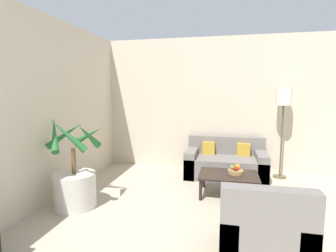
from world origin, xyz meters
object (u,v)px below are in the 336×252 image
floor_lamp (284,103)px  coffee_table (229,177)px  orange_fruit (238,167)px  sofa_loveseat (225,163)px  ottoman (258,207)px  potted_palm (75,181)px  fruit_bowl (236,172)px  apple_red (236,168)px  apple_green (232,167)px  armchair (262,235)px

floor_lamp → coffee_table: floor_lamp is taller
coffee_table → orange_fruit: orange_fruit is taller
sofa_loveseat → ottoman: size_ratio=2.28×
potted_palm → fruit_bowl: size_ratio=5.40×
fruit_bowl → apple_red: (-0.00, -0.03, 0.06)m
apple_green → ottoman: bearing=-70.1°
armchair → floor_lamp: bearing=76.4°
sofa_loveseat → armchair: size_ratio=1.79×
ottoman → floor_lamp: bearing=72.4°
fruit_bowl → ottoman: size_ratio=0.37×
potted_palm → armchair: 2.51m
apple_green → ottoman: apple_green is taller
coffee_table → fruit_bowl: (0.11, 0.05, 0.07)m
apple_green → orange_fruit: bearing=11.1°
armchair → apple_green: bearing=98.6°
coffee_table → armchair: armchair is taller
fruit_bowl → orange_fruit: orange_fruit is taller
armchair → ottoman: 0.81m
fruit_bowl → apple_green: 0.09m
apple_red → ottoman: bearing=-71.9°
orange_fruit → ottoman: (0.23, -0.86, -0.26)m
ottoman → sofa_loveseat: bearing=103.5°
ottoman → armchair: bearing=-93.9°
orange_fruit → ottoman: orange_fruit is taller
coffee_table → apple_red: (0.10, 0.02, 0.13)m
apple_green → floor_lamp: bearing=49.0°
coffee_table → armchair: 1.61m
sofa_loveseat → ottoman: bearing=-76.5°
potted_palm → ottoman: size_ratio=2.00×
armchair → ottoman: (0.06, 0.81, -0.09)m
apple_green → orange_fruit: (0.08, 0.02, 0.01)m
coffee_table → orange_fruit: 0.22m
floor_lamp → coffee_table: (-0.96, -1.12, -1.11)m
floor_lamp → armchair: floor_lamp is taller
floor_lamp → fruit_bowl: floor_lamp is taller
potted_palm → apple_red: size_ratio=18.58×
floor_lamp → orange_fruit: 1.63m
sofa_loveseat → floor_lamp: 1.54m
sofa_loveseat → apple_red: size_ratio=21.13×
sofa_loveseat → apple_green: sofa_loveseat is taller
potted_palm → fruit_bowl: bearing=22.8°
orange_fruit → potted_palm: bearing=-156.5°
fruit_bowl → apple_green: apple_green is taller
apple_green → orange_fruit: 0.08m
apple_red → orange_fruit: 0.09m
apple_green → ottoman: 0.93m
floor_lamp → ottoman: size_ratio=2.58×
fruit_bowl → apple_green: bearing=149.4°
floor_lamp → fruit_bowl: 1.72m
apple_red → sofa_loveseat: bearing=99.4°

